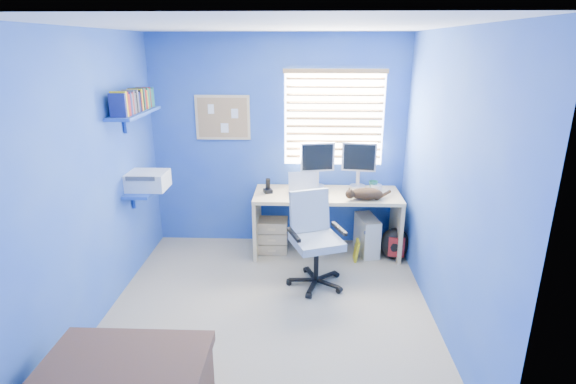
{
  "coord_description": "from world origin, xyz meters",
  "views": [
    {
      "loc": [
        0.31,
        -3.64,
        2.37
      ],
      "look_at": [
        0.15,
        0.65,
        0.95
      ],
      "focal_mm": 28.0,
      "sensor_mm": 36.0,
      "label": 1
    }
  ],
  "objects_px": {
    "laptop": "(304,185)",
    "office_chair": "(315,251)",
    "tower_pc": "(367,235)",
    "cat": "(366,194)",
    "desk": "(326,223)"
  },
  "relations": [
    {
      "from": "desk",
      "to": "office_chair",
      "type": "bearing_deg",
      "value": -101.6
    },
    {
      "from": "desk",
      "to": "laptop",
      "type": "relative_size",
      "value": 5.06
    },
    {
      "from": "tower_pc",
      "to": "cat",
      "type": "bearing_deg",
      "value": -118.61
    },
    {
      "from": "office_chair",
      "to": "laptop",
      "type": "bearing_deg",
      "value": 99.91
    },
    {
      "from": "office_chair",
      "to": "tower_pc",
      "type": "bearing_deg",
      "value": 49.16
    },
    {
      "from": "laptop",
      "to": "tower_pc",
      "type": "height_order",
      "value": "laptop"
    },
    {
      "from": "tower_pc",
      "to": "office_chair",
      "type": "xyz_separation_m",
      "value": [
        -0.63,
        -0.73,
        0.13
      ]
    },
    {
      "from": "tower_pc",
      "to": "laptop",
      "type": "bearing_deg",
      "value": 173.39
    },
    {
      "from": "cat",
      "to": "tower_pc",
      "type": "height_order",
      "value": "cat"
    },
    {
      "from": "cat",
      "to": "tower_pc",
      "type": "relative_size",
      "value": 0.8
    },
    {
      "from": "laptop",
      "to": "office_chair",
      "type": "height_order",
      "value": "laptop"
    },
    {
      "from": "laptop",
      "to": "tower_pc",
      "type": "distance_m",
      "value": 0.98
    },
    {
      "from": "tower_pc",
      "to": "office_chair",
      "type": "height_order",
      "value": "office_chair"
    },
    {
      "from": "laptop",
      "to": "cat",
      "type": "relative_size",
      "value": 0.91
    },
    {
      "from": "cat",
      "to": "tower_pc",
      "type": "distance_m",
      "value": 0.62
    }
  ]
}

